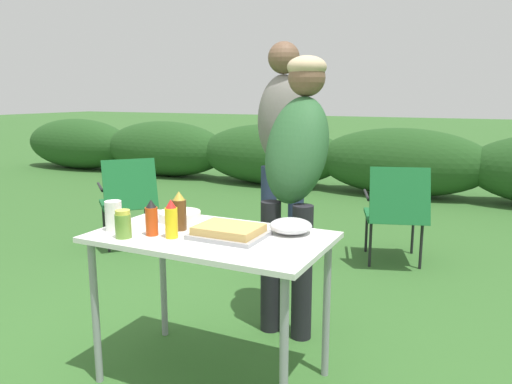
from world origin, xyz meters
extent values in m
plane|color=#336028|center=(0.00, 0.00, 0.00)|extent=(60.00, 60.00, 0.00)
ellipsoid|color=#234C1E|center=(-6.00, 5.10, 0.47)|extent=(2.40, 0.90, 0.94)
ellipsoid|color=#234C1E|center=(-4.00, 5.10, 0.47)|extent=(2.40, 0.90, 0.94)
ellipsoid|color=#234C1E|center=(-2.00, 5.10, 0.47)|extent=(2.40, 0.90, 0.94)
ellipsoid|color=#234C1E|center=(0.00, 5.10, 0.47)|extent=(2.40, 0.90, 0.94)
cube|color=silver|center=(0.00, 0.00, 0.73)|extent=(1.10, 0.64, 0.02)
cylinder|color=gray|center=(-0.49, -0.27, 0.36)|extent=(0.04, 0.04, 0.71)
cylinder|color=gray|center=(0.49, -0.27, 0.36)|extent=(0.04, 0.04, 0.71)
cylinder|color=gray|center=(-0.49, 0.27, 0.36)|extent=(0.04, 0.04, 0.71)
cylinder|color=gray|center=(0.49, 0.27, 0.36)|extent=(0.04, 0.04, 0.71)
cube|color=#9E9EA3|center=(0.10, 0.00, 0.75)|extent=(0.33, 0.25, 0.02)
cube|color=tan|center=(0.10, 0.00, 0.78)|extent=(0.29, 0.22, 0.04)
cylinder|color=white|center=(-0.29, 0.16, 0.76)|extent=(0.22, 0.22, 0.05)
ellipsoid|color=silver|center=(0.33, 0.19, 0.77)|extent=(0.20, 0.20, 0.07)
cylinder|color=white|center=(-0.46, -0.14, 0.81)|extent=(0.08, 0.08, 0.15)
cylinder|color=olive|center=(-0.34, -0.22, 0.80)|extent=(0.07, 0.07, 0.11)
cylinder|color=#D1CC47|center=(-0.34, -0.22, 0.86)|extent=(0.07, 0.07, 0.02)
cylinder|color=#CC4214|center=(-0.24, -0.13, 0.81)|extent=(0.06, 0.06, 0.13)
cone|color=black|center=(-0.24, -0.13, 0.89)|extent=(0.05, 0.05, 0.04)
cylinder|color=yellow|center=(-0.14, -0.12, 0.81)|extent=(0.06, 0.06, 0.14)
cone|color=red|center=(-0.14, -0.12, 0.90)|extent=(0.05, 0.05, 0.04)
cylinder|color=brown|center=(-0.18, 0.01, 0.81)|extent=(0.07, 0.07, 0.15)
cone|color=gold|center=(-0.18, 0.01, 0.91)|extent=(0.06, 0.06, 0.04)
cylinder|color=black|center=(0.04, 0.60, 0.39)|extent=(0.12, 0.12, 0.79)
cylinder|color=black|center=(0.24, 0.59, 0.39)|extent=(0.12, 0.12, 0.79)
ellipsoid|color=#28562D|center=(0.15, 0.72, 1.08)|extent=(0.40, 0.51, 0.69)
sphere|color=brown|center=(0.16, 0.83, 1.48)|extent=(0.22, 0.22, 0.22)
ellipsoid|color=tan|center=(0.16, 0.83, 1.54)|extent=(0.23, 0.23, 0.13)
cylinder|color=#232D4C|center=(-0.38, 1.50, 0.42)|extent=(0.12, 0.12, 0.85)
cylinder|color=#232D4C|center=(-0.19, 1.58, 0.42)|extent=(0.12, 0.12, 0.85)
ellipsoid|color=slate|center=(-0.28, 1.54, 1.19)|extent=(0.46, 0.40, 0.69)
sphere|color=brown|center=(-0.28, 1.54, 1.65)|extent=(0.23, 0.23, 0.23)
cube|color=#19602D|center=(0.44, 2.23, 0.39)|extent=(0.58, 0.58, 0.03)
cube|color=#19602D|center=(0.53, 1.96, 0.61)|extent=(0.49, 0.30, 0.44)
cylinder|color=black|center=(0.31, 1.97, 0.19)|extent=(0.02, 0.02, 0.38)
cylinder|color=black|center=(0.69, 2.10, 0.19)|extent=(0.02, 0.02, 0.38)
cylinder|color=black|center=(0.19, 2.35, 0.19)|extent=(0.02, 0.02, 0.38)
cylinder|color=black|center=(0.57, 2.48, 0.19)|extent=(0.02, 0.02, 0.38)
cylinder|color=black|center=(0.22, 2.16, 0.56)|extent=(0.15, 0.40, 0.02)
cylinder|color=black|center=(0.66, 2.30, 0.56)|extent=(0.15, 0.40, 0.02)
cube|color=#19602D|center=(-1.90, 1.62, 0.39)|extent=(0.65, 0.65, 0.03)
cube|color=#19602D|center=(-1.69, 1.44, 0.61)|extent=(0.43, 0.45, 0.44)
cylinder|color=black|center=(-1.88, 1.34, 0.19)|extent=(0.02, 0.02, 0.38)
cylinder|color=black|center=(-1.61, 1.64, 0.19)|extent=(0.02, 0.02, 0.38)
cylinder|color=black|center=(-2.18, 1.61, 0.19)|extent=(0.02, 0.02, 0.38)
cylinder|color=black|center=(-1.91, 1.91, 0.19)|extent=(0.02, 0.02, 0.38)
cylinder|color=black|center=(-2.05, 1.45, 0.56)|extent=(0.32, 0.29, 0.02)
cylinder|color=black|center=(-1.74, 1.79, 0.56)|extent=(0.32, 0.29, 0.02)
camera|label=1|loc=(1.18, -1.94, 1.39)|focal=35.00mm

